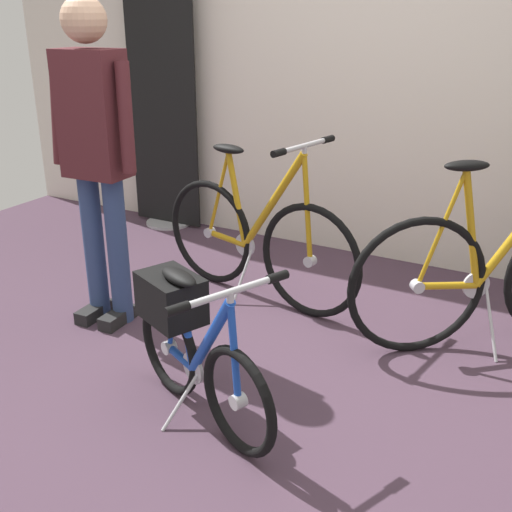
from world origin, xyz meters
TOP-DOWN VIEW (x-y plane):
  - ground_plane at (0.00, 0.00)m, footprint 6.16×6.16m
  - back_wall at (0.00, 1.87)m, footprint 6.16×0.10m
  - floor_banner_stand at (-1.60, 1.71)m, footprint 0.60×0.36m
  - folding_bike_foreground at (-0.03, -0.27)m, footprint 0.89×0.57m
  - display_bike_left at (-0.33, 0.85)m, footprint 1.38×0.53m
  - visitor_near_wall at (-0.91, 0.22)m, footprint 0.54×0.29m

SIDE VIEW (x-z plane):
  - ground_plane at x=0.00m, z-range 0.00..0.00m
  - folding_bike_foreground at x=-0.03m, z-range 0.00..0.69m
  - display_bike_left at x=-0.33m, z-range -0.12..0.85m
  - floor_banner_stand at x=-1.60m, z-range -0.09..1.73m
  - visitor_near_wall at x=-0.91m, z-range 0.12..1.79m
  - back_wall at x=0.00m, z-range 0.00..2.82m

